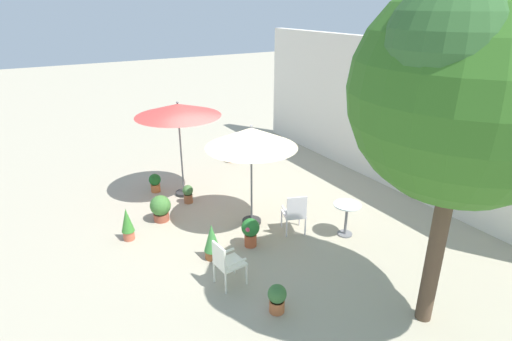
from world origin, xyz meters
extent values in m
plane|color=#ADA38B|center=(0.00, 0.00, 0.00)|extent=(60.00, 60.00, 0.00)
cube|color=silver|center=(0.00, 4.62, 1.97)|extent=(10.88, 0.30, 3.94)
cylinder|color=brown|center=(4.58, 1.04, 1.31)|extent=(0.25, 0.25, 2.63)
sphere|color=#316620|center=(4.58, 1.04, 3.71)|extent=(3.08, 3.08, 3.08)
sphere|color=#376223|center=(3.96, 1.51, 3.86)|extent=(1.70, 1.70, 1.70)
sphere|color=#305E2C|center=(4.73, 0.35, 4.32)|extent=(1.54, 1.54, 1.54)
cylinder|color=#2D2D2D|center=(-1.80, -0.67, 0.04)|extent=(0.44, 0.44, 0.08)
cylinder|color=slate|center=(-1.80, -0.67, 1.24)|extent=(0.04, 0.04, 2.48)
cone|color=#DD453E|center=(-1.80, -0.67, 2.32)|extent=(2.16, 2.16, 0.30)
sphere|color=slate|center=(-1.80, -0.67, 2.51)|extent=(0.06, 0.06, 0.06)
cylinder|color=#2D2D2D|center=(0.45, 0.15, 0.04)|extent=(0.44, 0.44, 0.08)
cylinder|color=slate|center=(0.45, 0.15, 1.16)|extent=(0.04, 0.04, 2.32)
cone|color=beige|center=(0.45, 0.15, 2.10)|extent=(2.03, 2.03, 0.44)
sphere|color=slate|center=(0.45, 0.15, 2.35)|extent=(0.06, 0.06, 0.06)
cylinder|color=white|center=(1.95, 1.69, 0.74)|extent=(0.60, 0.60, 0.02)
cylinder|color=slate|center=(1.95, 1.69, 0.36)|extent=(0.06, 0.06, 0.73)
cylinder|color=slate|center=(1.95, 1.69, 0.01)|extent=(0.33, 0.33, 0.03)
cube|color=white|center=(1.25, 0.77, 0.44)|extent=(0.59, 0.59, 0.04)
cube|color=white|center=(1.45, 0.71, 0.70)|extent=(0.18, 0.43, 0.49)
cube|color=white|center=(1.31, 0.98, 0.56)|extent=(0.41, 0.17, 0.03)
cube|color=white|center=(1.18, 0.57, 0.56)|extent=(0.41, 0.17, 0.03)
cylinder|color=white|center=(1.11, 1.05, 0.21)|extent=(0.04, 0.04, 0.42)
cylinder|color=white|center=(0.97, 0.64, 0.21)|extent=(0.04, 0.04, 0.42)
cylinder|color=white|center=(1.52, 0.91, 0.21)|extent=(0.04, 0.04, 0.42)
cylinder|color=white|center=(1.38, 0.50, 0.21)|extent=(0.04, 0.04, 0.42)
cube|color=white|center=(2.20, -1.29, 0.43)|extent=(0.48, 0.52, 0.04)
cube|color=white|center=(2.22, -1.51, 0.67)|extent=(0.42, 0.08, 0.43)
cube|color=white|center=(2.40, -1.27, 0.55)|extent=(0.08, 0.43, 0.03)
cube|color=white|center=(2.00, -1.31, 0.55)|extent=(0.08, 0.43, 0.03)
cylinder|color=white|center=(2.38, -1.05, 0.21)|extent=(0.04, 0.04, 0.41)
cylinder|color=white|center=(1.98, -1.09, 0.21)|extent=(0.04, 0.04, 0.41)
cylinder|color=white|center=(2.42, -1.49, 0.21)|extent=(0.04, 0.04, 0.41)
cylinder|color=white|center=(2.02, -1.53, 0.21)|extent=(0.04, 0.04, 0.41)
cylinder|color=#BD5331|center=(1.29, -0.35, 0.14)|extent=(0.26, 0.26, 0.28)
cylinder|color=#382819|center=(1.29, -0.35, 0.27)|extent=(0.23, 0.23, 0.02)
sphere|color=#26712D|center=(1.29, -0.35, 0.44)|extent=(0.39, 0.39, 0.39)
sphere|color=#DD3C5C|center=(1.39, -0.47, 0.48)|extent=(0.11, 0.11, 0.11)
sphere|color=#DD3C5C|center=(1.16, -0.29, 0.42)|extent=(0.11, 0.11, 0.11)
sphere|color=#DD3C5C|center=(1.39, -0.41, 0.41)|extent=(0.11, 0.11, 0.11)
sphere|color=#DD3C5C|center=(1.15, -0.34, 0.41)|extent=(0.08, 0.08, 0.08)
cylinder|color=#A64F39|center=(-0.73, -1.64, 0.09)|extent=(0.36, 0.36, 0.18)
cylinder|color=#382819|center=(-0.73, -1.64, 0.17)|extent=(0.32, 0.32, 0.02)
sphere|color=#427935|center=(-0.73, -1.64, 0.39)|extent=(0.48, 0.48, 0.48)
sphere|color=gold|center=(-0.59, -1.57, 0.34)|extent=(0.13, 0.13, 0.13)
sphere|color=gold|center=(-0.86, -1.68, 0.39)|extent=(0.09, 0.09, 0.09)
sphere|color=gold|center=(-0.72, -1.79, 0.37)|extent=(0.11, 0.11, 0.11)
cylinder|color=brown|center=(-3.36, 1.57, 0.09)|extent=(0.30, 0.30, 0.19)
cylinder|color=#382819|center=(-3.36, 1.57, 0.18)|extent=(0.26, 0.26, 0.02)
cone|color=#477D31|center=(-3.36, 1.57, 0.37)|extent=(0.37, 0.37, 0.37)
cylinder|color=#B96438|center=(3.26, -0.96, 0.11)|extent=(0.26, 0.26, 0.22)
cylinder|color=#382819|center=(3.26, -0.96, 0.21)|extent=(0.23, 0.23, 0.02)
sphere|color=#396D35|center=(3.26, -0.96, 0.36)|extent=(0.32, 0.32, 0.32)
sphere|color=#B445B5|center=(3.32, -1.02, 0.34)|extent=(0.07, 0.07, 0.07)
sphere|color=#B445B5|center=(3.13, -0.97, 0.36)|extent=(0.09, 0.09, 0.09)
cylinder|color=#9C562D|center=(1.30, -1.24, 0.09)|extent=(0.30, 0.30, 0.18)
cylinder|color=#382819|center=(1.30, -1.24, 0.17)|extent=(0.26, 0.26, 0.02)
cone|color=#459643|center=(1.30, -1.24, 0.47)|extent=(0.33, 0.33, 0.59)
cylinder|color=#9B5535|center=(-1.28, -0.75, 0.12)|extent=(0.22, 0.22, 0.24)
cylinder|color=#382819|center=(-1.28, -0.75, 0.23)|extent=(0.20, 0.20, 0.02)
sphere|color=#406C37|center=(-1.28, -0.75, 0.35)|extent=(0.27, 0.27, 0.27)
cylinder|color=#C56246|center=(-0.26, -2.52, 0.10)|extent=(0.24, 0.24, 0.21)
cylinder|color=#382819|center=(-0.26, -2.52, 0.20)|extent=(0.21, 0.21, 0.02)
cone|color=#3C8531|center=(-0.26, -2.52, 0.48)|extent=(0.28, 0.28, 0.54)
cylinder|color=#CC6B39|center=(-2.36, -1.27, 0.11)|extent=(0.26, 0.26, 0.22)
cylinder|color=#382819|center=(-2.36, -1.27, 0.21)|extent=(0.23, 0.23, 0.02)
sphere|color=#1E6022|center=(-2.36, -1.27, 0.35)|extent=(0.32, 0.32, 0.32)
sphere|color=#B442AD|center=(-2.47, -1.20, 0.33)|extent=(0.08, 0.08, 0.08)
sphere|color=#B442AD|center=(-2.37, -1.18, 0.32)|extent=(0.08, 0.08, 0.08)
sphere|color=#B442AD|center=(-2.46, -1.29, 0.38)|extent=(0.09, 0.09, 0.09)
camera|label=1|loc=(7.79, -3.99, 4.79)|focal=28.72mm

